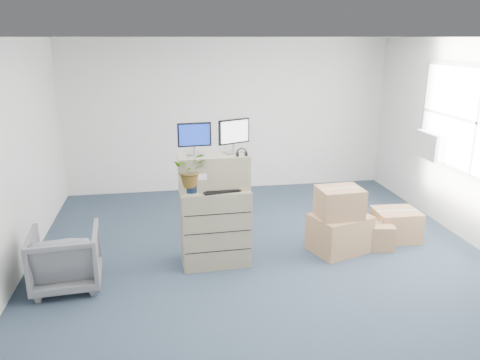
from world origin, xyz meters
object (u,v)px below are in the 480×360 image
keyboard (221,190)px  office_chair (66,256)px  filing_cabinet_lower (215,226)px  potted_plant (191,174)px  water_bottle (219,178)px  monitor_right (234,134)px  monitor_left (194,137)px

keyboard → office_chair: bearing=175.4°
filing_cabinet_lower → office_chair: (-1.78, -0.32, -0.11)m
potted_plant → keyboard: bearing=-0.0°
filing_cabinet_lower → potted_plant: (-0.29, -0.12, 0.74)m
water_bottle → potted_plant: potted_plant is taller
monitor_right → monitor_left: bearing=162.8°
monitor_right → office_chair: monitor_right is taller
potted_plant → office_chair: 1.72m
monitor_right → office_chair: (-2.04, -0.41, -1.28)m
monitor_right → office_chair: size_ratio=0.54×
water_bottle → potted_plant: (-0.35, -0.14, 0.10)m
office_chair → monitor_left: bearing=-171.6°
monitor_left → office_chair: (-1.55, -0.35, -1.26)m
keyboard → office_chair: 1.96m
filing_cabinet_lower → monitor_left: (-0.23, 0.03, 1.15)m
water_bottle → office_chair: (-1.84, -0.34, -0.75)m
potted_plant → office_chair: size_ratio=0.60×
monitor_right → filing_cabinet_lower: bearing=174.7°
monitor_left → filing_cabinet_lower: bearing=-12.3°
monitor_right → keyboard: 0.71m
filing_cabinet_lower → potted_plant: size_ratio=2.15×
office_chair → keyboard: bearing=-178.1°
keyboard → potted_plant: size_ratio=0.98×
office_chair → monitor_right: bearing=-173.2°
monitor_left → potted_plant: monitor_left is taller
filing_cabinet_lower → office_chair: bearing=-171.5°
filing_cabinet_lower → keyboard: keyboard is taller
monitor_left → water_bottle: size_ratio=1.50×
monitor_right → keyboard: monitor_right is taller
monitor_left → potted_plant: bearing=-117.9°
keyboard → potted_plant: potted_plant is taller
monitor_left → keyboard: monitor_left is taller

